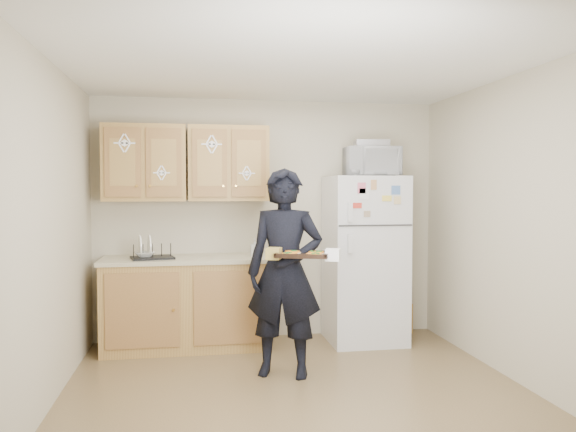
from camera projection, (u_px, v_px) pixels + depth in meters
The scene contains 23 objects.
floor at pixel (300, 397), 4.23m from camera, with size 3.60×3.60×0.00m, color brown.
ceiling at pixel (300, 62), 4.12m from camera, with size 3.60×3.60×0.00m, color white.
wall_back at pixel (268, 219), 5.95m from camera, with size 3.60×0.04×2.50m, color #BBB298.
wall_front at pixel (378, 263), 2.40m from camera, with size 3.60×0.04×2.50m, color #BBB298.
wall_left at pixel (44, 235), 3.88m from camera, with size 0.04×3.60×2.50m, color #BBB298.
wall_right at pixel (521, 229), 4.47m from camera, with size 0.04×3.60×2.50m, color #BBB298.
refrigerator at pixel (364, 259), 5.76m from camera, with size 0.75×0.70×1.70m, color silver.
base_cabinet at pixel (187, 305), 5.53m from camera, with size 1.60×0.60×0.86m, color olive.
countertop at pixel (187, 259), 5.51m from camera, with size 1.64×0.64×0.04m, color #C1B694.
upper_cab_left at pixel (145, 163), 5.53m from camera, with size 0.80×0.33×0.75m, color olive.
upper_cab_right at pixel (228, 164), 5.67m from camera, with size 0.80×0.33×0.75m, color olive.
cereal_box at pixel (403, 318), 6.12m from camera, with size 0.20×0.07×0.32m, color gold.
person at pixel (285, 272), 4.69m from camera, with size 0.64×0.42×1.74m, color black.
baking_tray at pixel (303, 255), 4.42m from camera, with size 0.41×0.30×0.04m, color black.
pizza_front_left at pixel (290, 254), 4.37m from camera, with size 0.14×0.14×0.02m, color yellow.
pizza_front_right at pixel (314, 255), 4.34m from camera, with size 0.14×0.14×0.02m, color yellow.
pizza_back_left at pixel (292, 252), 4.51m from camera, with size 0.14×0.14×0.02m, color yellow.
pizza_back_right at pixel (316, 253), 4.47m from camera, with size 0.14×0.14×0.02m, color yellow.
microwave at pixel (372, 162), 5.67m from camera, with size 0.53×0.36×0.29m, color silver.
foil_pan at pixel (371, 144), 5.70m from camera, with size 0.34×0.23×0.07m, color #B5B5BC.
dish_rack at pixel (152, 251), 5.38m from camera, with size 0.39×0.29×0.16m, color black.
bowl at pixel (145, 254), 5.38m from camera, with size 0.20×0.20×0.05m, color white.
soap_bottle at pixel (255, 248), 5.56m from camera, with size 0.08×0.08×0.18m, color silver.
Camera 1 is at (-0.78, -4.09, 1.56)m, focal length 35.00 mm.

